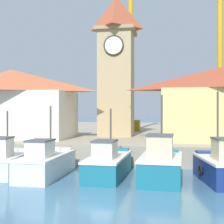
{
  "coord_description": "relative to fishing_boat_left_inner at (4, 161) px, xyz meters",
  "views": [
    {
      "loc": [
        3.07,
        -10.7,
        3.62
      ],
      "look_at": [
        -0.62,
        10.95,
        3.5
      ],
      "focal_mm": 50.0,
      "sensor_mm": 36.0,
      "label": 1
    }
  ],
  "objects": [
    {
      "name": "fishing_boat_mid_left",
      "position": [
        2.61,
        -0.17,
        0.02
      ],
      "size": [
        1.99,
        4.93,
        3.87
      ],
      "color": "silver",
      "rests_on": "ground"
    },
    {
      "name": "port_crane_near",
      "position": [
        14.53,
        16.99,
        8.9
      ],
      "size": [
        2.0,
        8.51,
        20.99
      ],
      "color": "#976E11",
      "rests_on": "quay_wharf"
    },
    {
      "name": "fishing_boat_center",
      "position": [
        5.96,
        0.32,
        -0.0
      ],
      "size": [
        2.05,
        4.99,
        3.71
      ],
      "color": "#196B7F",
      "rests_on": "ground"
    },
    {
      "name": "fishing_boat_mid_right",
      "position": [
        8.81,
        -0.32,
        0.11
      ],
      "size": [
        2.28,
        4.2,
        4.43
      ],
      "color": "#196B7F",
      "rests_on": "ground"
    },
    {
      "name": "fishing_boat_right_inner",
      "position": [
        11.8,
        -0.01,
        0.06
      ],
      "size": [
        2.49,
        4.4,
        4.59
      ],
      "color": "navy",
      "rests_on": "ground"
    },
    {
      "name": "ground_plane",
      "position": [
        5.94,
        -5.62,
        -0.73
      ],
      "size": [
        300.0,
        300.0,
        0.0
      ],
      "primitive_type": "plane",
      "color": "teal"
    },
    {
      "name": "port_crane_far",
      "position": [
        5.14,
        18.28,
        9.1
      ],
      "size": [
        4.7,
        8.56,
        22.12
      ],
      "color": "#976E11",
      "rests_on": "quay_wharf"
    },
    {
      "name": "quay_wharf",
      "position": [
        5.94,
        23.33,
        -0.06
      ],
      "size": [
        120.0,
        40.0,
        1.33
      ],
      "primitive_type": "cube",
      "color": "#9E937F",
      "rests_on": "ground"
    },
    {
      "name": "fishing_boat_left_inner",
      "position": [
        0.0,
        0.0,
        0.0
      ],
      "size": [
        2.69,
        4.54,
        3.58
      ],
      "color": "silver",
      "rests_on": "ground"
    },
    {
      "name": "warehouse_left",
      "position": [
        -3.73,
        8.05,
        3.54
      ],
      "size": [
        10.55,
        5.52,
        5.71
      ],
      "color": "silver",
      "rests_on": "quay_wharf"
    },
    {
      "name": "clock_tower",
      "position": [
        4.71,
        11.26,
        7.24
      ],
      "size": [
        3.43,
        3.43,
        14.04
      ],
      "color": "tan",
      "rests_on": "quay_wharf"
    }
  ]
}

